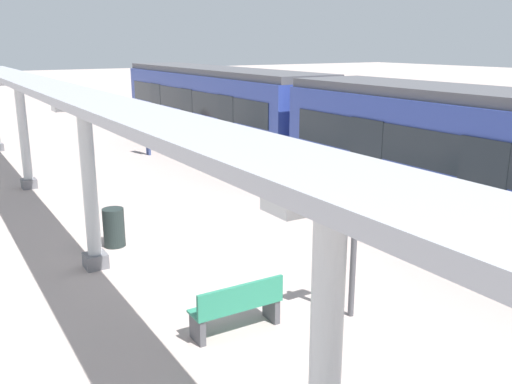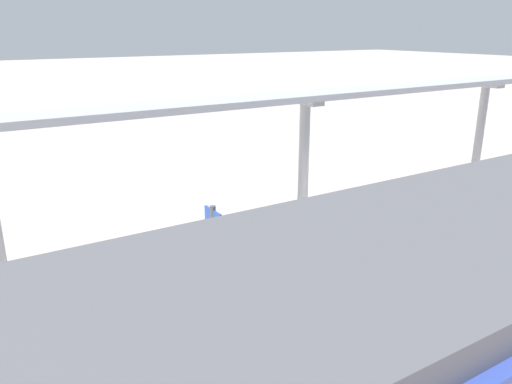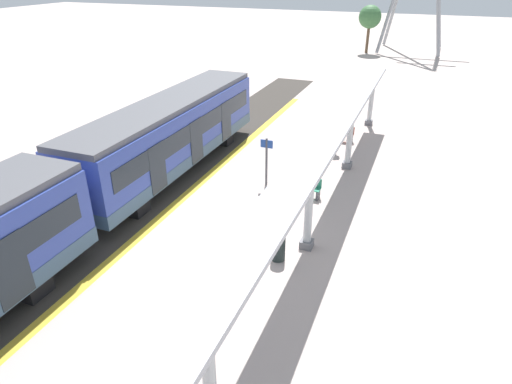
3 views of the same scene
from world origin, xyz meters
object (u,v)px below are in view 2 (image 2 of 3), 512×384
at_px(platform_info_sign, 214,253).
at_px(bench_near_end, 195,253).
at_px(trash_bin, 348,207).
at_px(train_far_carriage, 451,372).
at_px(canopy_pillar_second, 480,132).
at_px(canopy_pillar_third, 304,162).

bearing_deg(platform_info_sign, bench_near_end, -14.87).
distance_m(trash_bin, platform_info_sign, 5.90).
bearing_deg(train_far_carriage, canopy_pillar_second, -56.16).
bearing_deg(platform_info_sign, canopy_pillar_second, -75.31).
relative_size(trash_bin, platform_info_sign, 0.40).
bearing_deg(platform_info_sign, train_far_carriage, -177.53).
xyz_separation_m(train_far_carriage, canopy_pillar_second, (7.78, -11.60, -0.13)).
relative_size(train_far_carriage, trash_bin, 14.96).
distance_m(canopy_pillar_second, bench_near_end, 11.43).
distance_m(canopy_pillar_third, bench_near_end, 4.17).
relative_size(train_far_carriage, platform_info_sign, 5.98).
distance_m(canopy_pillar_second, canopy_pillar_third, 7.50).
distance_m(train_far_carriage, bench_near_end, 6.73).
bearing_deg(bench_near_end, canopy_pillar_second, -83.97).
xyz_separation_m(train_far_carriage, bench_near_end, (6.58, -0.30, -1.39)).
distance_m(train_far_carriage, canopy_pillar_second, 13.97).
height_order(train_far_carriage, canopy_pillar_second, train_far_carriage).
xyz_separation_m(canopy_pillar_third, platform_info_sign, (-3.09, 4.30, -0.37)).
bearing_deg(canopy_pillar_second, platform_info_sign, 104.69).
bearing_deg(canopy_pillar_third, train_far_carriage, 152.21).
relative_size(canopy_pillar_third, platform_info_sign, 1.52).
bearing_deg(bench_near_end, trash_bin, -84.37).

